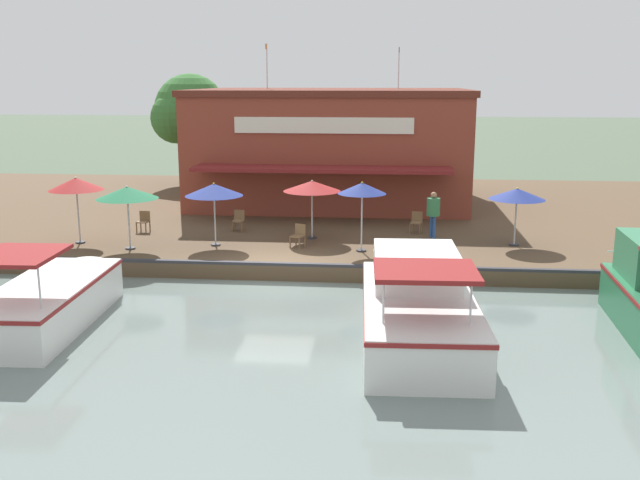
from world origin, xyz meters
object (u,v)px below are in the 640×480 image
object	(u,v)px
person_near_entrance	(433,209)
cafe_chair_facing_river	(144,220)
patio_umbrella_mid_patio_right	(517,194)
motorboat_outer_channel	(416,301)
motorboat_second_along	(57,296)
patio_umbrella_far_corner	(312,186)
patio_umbrella_by_entrance	(127,193)
patio_umbrella_mid_patio_left	(362,189)
tree_upstream_bank	(187,112)
cafe_chair_far_corner_seat	(299,234)
patio_umbrella_back_row	(214,190)
patio_umbrella_near_quay_edge	(76,184)
waterfront_restaurant	(332,145)
cafe_chair_under_first_umbrella	(239,219)
cafe_chair_back_row_seat	(416,221)

from	to	relation	value
person_near_entrance	cafe_chair_facing_river	bearing A→B (deg)	-90.30
patio_umbrella_mid_patio_right	motorboat_outer_channel	size ratio (longest dim) A/B	0.27
motorboat_second_along	motorboat_outer_channel	xyz separation A→B (m)	(0.09, 10.04, 0.17)
patio_umbrella_far_corner	person_near_entrance	size ratio (longest dim) A/B	1.27
patio_umbrella_mid_patio_right	patio_umbrella_by_entrance	bearing A→B (deg)	-82.22
patio_umbrella_mid_patio_left	motorboat_second_along	world-z (taller)	patio_umbrella_mid_patio_left
motorboat_second_along	tree_upstream_bank	world-z (taller)	tree_upstream_bank
cafe_chair_far_corner_seat	tree_upstream_bank	distance (m)	18.45
patio_umbrella_back_row	patio_umbrella_by_entrance	world-z (taller)	patio_umbrella_back_row
patio_umbrella_by_entrance	motorboat_second_along	distance (m)	6.52
patio_umbrella_near_quay_edge	tree_upstream_bank	xyz separation A→B (m)	(-16.05, -0.20, 1.93)
patio_umbrella_near_quay_edge	tree_upstream_bank	distance (m)	16.17
waterfront_restaurant	cafe_chair_under_first_umbrella	xyz separation A→B (m)	(8.13, -3.19, -2.33)
patio_umbrella_by_entrance	tree_upstream_bank	xyz separation A→B (m)	(-16.82, -2.45, 2.11)
tree_upstream_bank	cafe_chair_facing_river	bearing A→B (deg)	7.97
motorboat_outer_channel	patio_umbrella_mid_patio_left	bearing A→B (deg)	-165.77
waterfront_restaurant	tree_upstream_bank	distance (m)	10.43
cafe_chair_under_first_umbrella	tree_upstream_bank	size ratio (longest dim) A/B	0.13
cafe_chair_back_row_seat	motorboat_outer_channel	size ratio (longest dim) A/B	0.11
patio_umbrella_mid_patio_right	person_near_entrance	bearing A→B (deg)	-108.86
patio_umbrella_back_row	cafe_chair_back_row_seat	world-z (taller)	patio_umbrella_back_row
cafe_chair_far_corner_seat	tree_upstream_bank	world-z (taller)	tree_upstream_bank
patio_umbrella_mid_patio_right	tree_upstream_bank	distance (m)	22.40
patio_umbrella_far_corner	motorboat_outer_channel	world-z (taller)	patio_umbrella_far_corner
patio_umbrella_back_row	patio_umbrella_mid_patio_left	bearing A→B (deg)	85.70
tree_upstream_bank	person_near_entrance	bearing A→B (deg)	44.44
patio_umbrella_back_row	cafe_chair_under_first_umbrella	distance (m)	3.14
waterfront_restaurant	patio_umbrella_near_quay_edge	bearing A→B (deg)	-38.79
patio_umbrella_by_entrance	cafe_chair_back_row_seat	xyz separation A→B (m)	(-3.86, 10.56, -1.61)
person_near_entrance	motorboat_second_along	distance (m)	14.38
person_near_entrance	patio_umbrella_back_row	bearing A→B (deg)	-75.67
patio_umbrella_far_corner	motorboat_second_along	bearing A→B (deg)	-36.36
patio_umbrella_back_row	patio_umbrella_far_corner	size ratio (longest dim) A/B	1.02
motorboat_outer_channel	cafe_chair_back_row_seat	bearing A→B (deg)	177.87
cafe_chair_under_first_umbrella	tree_upstream_bank	xyz separation A→B (m)	(-13.29, -5.76, 3.72)
patio_umbrella_near_quay_edge	patio_umbrella_by_entrance	xyz separation A→B (m)	(0.77, 2.24, -0.17)
patio_umbrella_mid_patio_right	cafe_chair_facing_river	bearing A→B (deg)	-94.21
patio_umbrella_mid_patio_right	tree_upstream_bank	xyz separation A→B (m)	(-14.89, -16.58, 2.25)
patio_umbrella_back_row	cafe_chair_back_row_seat	bearing A→B (deg)	111.62
cafe_chair_back_row_seat	person_near_entrance	bearing A→B (deg)	33.35
patio_umbrella_by_entrance	patio_umbrella_mid_patio_right	size ratio (longest dim) A/B	1.07
patio_umbrella_mid_patio_right	cafe_chair_back_row_seat	xyz separation A→B (m)	(-1.93, -3.58, -1.47)
patio_umbrella_near_quay_edge	patio_umbrella_mid_patio_left	distance (m)	10.71
patio_umbrella_mid_patio_left	cafe_chair_far_corner_seat	distance (m)	3.00
cafe_chair_far_corner_seat	person_near_entrance	world-z (taller)	person_near_entrance
patio_umbrella_near_quay_edge	person_near_entrance	distance (m)	13.62
cafe_chair_back_row_seat	cafe_chair_facing_river	world-z (taller)	same
patio_umbrella_far_corner	cafe_chair_under_first_umbrella	world-z (taller)	patio_umbrella_far_corner
cafe_chair_facing_river	motorboat_outer_channel	bearing A→B (deg)	48.90
cafe_chair_under_first_umbrella	cafe_chair_facing_river	size ratio (longest dim) A/B	1.00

